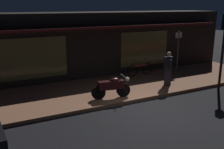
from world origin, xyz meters
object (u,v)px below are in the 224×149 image
Objects in this scene: sign_post at (178,49)px; traffic_light_pole at (224,39)px; motorcycle at (112,87)px; bicycle_parked at (140,69)px; person_bystander at (168,68)px.

traffic_light_pole reaches higher than sign_post.
traffic_light_pole is (5.37, -0.96, 1.83)m from motorcycle.
bicycle_parked is at bearing 122.79° from traffic_light_pole.
person_bystander reaches higher than motorcycle.
bicycle_parked is at bearing 95.13° from person_bystander.
person_bystander is (3.28, 0.39, 0.38)m from motorcycle.
motorcycle is 6.06m from sign_post.
bicycle_parked is 0.69× the size of sign_post.
traffic_light_pole is (-0.17, -3.28, 0.97)m from sign_post.
sign_post is 3.42m from traffic_light_pole.
bicycle_parked is 4.65m from traffic_light_pole.
sign_post is (5.53, 2.32, 0.86)m from motorcycle.
bicycle_parked is 0.46× the size of traffic_light_pole.
sign_post is (2.25, 1.93, 0.48)m from person_bystander.
bicycle_parked is 2.65m from sign_post.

